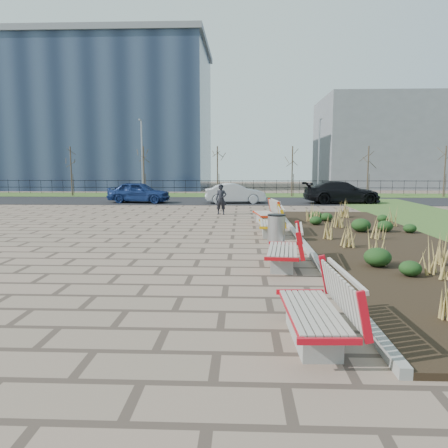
{
  "coord_description": "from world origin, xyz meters",
  "views": [
    {
      "loc": [
        1.99,
        -8.89,
        2.5
      ],
      "look_at": [
        1.5,
        3.0,
        0.9
      ],
      "focal_mm": 35.0,
      "sensor_mm": 36.0,
      "label": 1
    }
  ],
  "objects_px": {
    "bench_c": "(270,222)",
    "lamp_east": "(319,159)",
    "pedestrian": "(221,199)",
    "lamp_west": "(142,159)",
    "bench_b": "(283,247)",
    "car_silver": "(235,193)",
    "car_blue": "(139,192)",
    "bench_a": "(312,307)",
    "car_black": "(342,192)",
    "bench_d": "(265,212)",
    "litter_bin": "(276,230)"
  },
  "relations": [
    {
      "from": "bench_a",
      "to": "bench_b",
      "type": "xyz_separation_m",
      "value": [
        0.0,
        4.59,
        0.0
      ]
    },
    {
      "from": "pedestrian",
      "to": "lamp_east",
      "type": "distance_m",
      "value": 14.62
    },
    {
      "from": "car_black",
      "to": "lamp_west",
      "type": "xyz_separation_m",
      "value": [
        -14.58,
        5.77,
        2.29
      ]
    },
    {
      "from": "car_blue",
      "to": "bench_b",
      "type": "bearing_deg",
      "value": -149.8
    },
    {
      "from": "bench_c",
      "to": "bench_d",
      "type": "distance_m",
      "value": 3.21
    },
    {
      "from": "car_silver",
      "to": "lamp_west",
      "type": "xyz_separation_m",
      "value": [
        -7.53,
        5.96,
        2.37
      ]
    },
    {
      "from": "bench_d",
      "to": "car_blue",
      "type": "distance_m",
      "value": 12.98
    },
    {
      "from": "litter_bin",
      "to": "pedestrian",
      "type": "height_order",
      "value": "pedestrian"
    },
    {
      "from": "bench_b",
      "to": "lamp_east",
      "type": "distance_m",
      "value": 24.92
    },
    {
      "from": "bench_a",
      "to": "car_silver",
      "type": "xyz_separation_m",
      "value": [
        -1.47,
        22.91,
        0.17
      ]
    },
    {
      "from": "bench_b",
      "to": "car_black",
      "type": "bearing_deg",
      "value": 79.67
    },
    {
      "from": "bench_d",
      "to": "litter_bin",
      "type": "height_order",
      "value": "bench_d"
    },
    {
      "from": "bench_b",
      "to": "car_silver",
      "type": "distance_m",
      "value": 18.38
    },
    {
      "from": "car_blue",
      "to": "car_black",
      "type": "relative_size",
      "value": 0.82
    },
    {
      "from": "litter_bin",
      "to": "lamp_west",
      "type": "bearing_deg",
      "value": 113.38
    },
    {
      "from": "bench_c",
      "to": "lamp_west",
      "type": "height_order",
      "value": "lamp_west"
    },
    {
      "from": "bench_d",
      "to": "lamp_east",
      "type": "bearing_deg",
      "value": 65.31
    },
    {
      "from": "lamp_west",
      "to": "lamp_east",
      "type": "distance_m",
      "value": 14.0
    },
    {
      "from": "bench_c",
      "to": "car_black",
      "type": "height_order",
      "value": "car_black"
    },
    {
      "from": "bench_b",
      "to": "car_silver",
      "type": "relative_size",
      "value": 0.53
    },
    {
      "from": "pedestrian",
      "to": "lamp_west",
      "type": "distance_m",
      "value": 14.55
    },
    {
      "from": "car_blue",
      "to": "lamp_west",
      "type": "xyz_separation_m",
      "value": [
        -1.07,
        5.84,
        2.32
      ]
    },
    {
      "from": "litter_bin",
      "to": "lamp_east",
      "type": "relative_size",
      "value": 0.16
    },
    {
      "from": "bench_b",
      "to": "lamp_east",
      "type": "height_order",
      "value": "lamp_east"
    },
    {
      "from": "bench_b",
      "to": "litter_bin",
      "type": "xyz_separation_m",
      "value": [
        0.1,
        3.23,
        -0.03
      ]
    },
    {
      "from": "bench_a",
      "to": "lamp_west",
      "type": "distance_m",
      "value": 30.34
    },
    {
      "from": "bench_c",
      "to": "lamp_east",
      "type": "bearing_deg",
      "value": 77.19
    },
    {
      "from": "car_silver",
      "to": "car_black",
      "type": "height_order",
      "value": "car_black"
    },
    {
      "from": "pedestrian",
      "to": "car_black",
      "type": "distance_m",
      "value": 10.26
    },
    {
      "from": "bench_a",
      "to": "pedestrian",
      "type": "xyz_separation_m",
      "value": [
        -2.08,
        16.27,
        0.28
      ]
    },
    {
      "from": "bench_c",
      "to": "litter_bin",
      "type": "relative_size",
      "value": 2.24
    },
    {
      "from": "bench_c",
      "to": "lamp_east",
      "type": "relative_size",
      "value": 0.35
    },
    {
      "from": "car_silver",
      "to": "bench_a",
      "type": "bearing_deg",
      "value": 177.11
    },
    {
      "from": "car_silver",
      "to": "bench_d",
      "type": "bearing_deg",
      "value": -178.33
    },
    {
      "from": "pedestrian",
      "to": "bench_d",
      "type": "bearing_deg",
      "value": -56.04
    },
    {
      "from": "bench_a",
      "to": "litter_bin",
      "type": "height_order",
      "value": "bench_a"
    },
    {
      "from": "bench_a",
      "to": "litter_bin",
      "type": "relative_size",
      "value": 2.24
    },
    {
      "from": "pedestrian",
      "to": "car_blue",
      "type": "height_order",
      "value": "pedestrian"
    },
    {
      "from": "car_blue",
      "to": "pedestrian",
      "type": "bearing_deg",
      "value": -132.17
    },
    {
      "from": "bench_c",
      "to": "litter_bin",
      "type": "bearing_deg",
      "value": -85.1
    },
    {
      "from": "pedestrian",
      "to": "bench_c",
      "type": "bearing_deg",
      "value": -69.45
    },
    {
      "from": "bench_d",
      "to": "lamp_west",
      "type": "height_order",
      "value": "lamp_west"
    },
    {
      "from": "bench_b",
      "to": "car_silver",
      "type": "bearing_deg",
      "value": 101.03
    },
    {
      "from": "bench_d",
      "to": "car_blue",
      "type": "xyz_separation_m",
      "value": [
        -7.93,
        10.27,
        0.22
      ]
    },
    {
      "from": "bench_c",
      "to": "car_silver",
      "type": "distance_m",
      "value": 13.44
    },
    {
      "from": "car_silver",
      "to": "lamp_west",
      "type": "height_order",
      "value": "lamp_west"
    },
    {
      "from": "bench_d",
      "to": "lamp_east",
      "type": "relative_size",
      "value": 0.35
    },
    {
      "from": "pedestrian",
      "to": "lamp_west",
      "type": "xyz_separation_m",
      "value": [
        -6.92,
        12.6,
        2.26
      ]
    },
    {
      "from": "car_blue",
      "to": "lamp_west",
      "type": "bearing_deg",
      "value": 17.3
    },
    {
      "from": "bench_b",
      "to": "lamp_west",
      "type": "relative_size",
      "value": 0.35
    }
  ]
}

